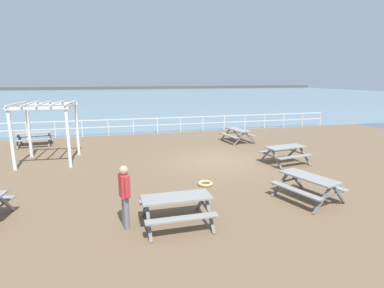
{
  "coord_description": "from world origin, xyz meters",
  "views": [
    {
      "loc": [
        -4.67,
        -12.91,
        3.77
      ],
      "look_at": [
        -1.18,
        0.19,
        0.8
      ],
      "focal_mm": 28.32,
      "sensor_mm": 36.0,
      "label": 1
    }
  ],
  "objects_px": {
    "picnic_table_far_left": "(176,203)",
    "picnic_table_seaward": "(34,136)",
    "picnic_table_near_left": "(285,151)",
    "visitor": "(125,193)",
    "picnic_table_mid_centre": "(238,132)",
    "lattice_pergola": "(46,118)",
    "picnic_table_far_right": "(309,182)"
  },
  "relations": [
    {
      "from": "picnic_table_near_left",
      "to": "picnic_table_far_left",
      "type": "relative_size",
      "value": 1.11
    },
    {
      "from": "picnic_table_mid_centre",
      "to": "picnic_table_far_left",
      "type": "relative_size",
      "value": 1.1
    },
    {
      "from": "picnic_table_far_left",
      "to": "picnic_table_seaward",
      "type": "xyz_separation_m",
      "value": [
        -5.8,
        11.29,
        0.0
      ]
    },
    {
      "from": "picnic_table_far_left",
      "to": "picnic_table_seaward",
      "type": "height_order",
      "value": "same"
    },
    {
      "from": "picnic_table_near_left",
      "to": "picnic_table_far_left",
      "type": "height_order",
      "value": "same"
    },
    {
      "from": "picnic_table_mid_centre",
      "to": "picnic_table_far_left",
      "type": "height_order",
      "value": "same"
    },
    {
      "from": "picnic_table_near_left",
      "to": "visitor",
      "type": "bearing_deg",
      "value": -157.86
    },
    {
      "from": "picnic_table_far_left",
      "to": "picnic_table_near_left",
      "type": "bearing_deg",
      "value": 36.44
    },
    {
      "from": "picnic_table_mid_centre",
      "to": "lattice_pergola",
      "type": "xyz_separation_m",
      "value": [
        -10.07,
        -1.81,
        1.41
      ]
    },
    {
      "from": "visitor",
      "to": "lattice_pergola",
      "type": "xyz_separation_m",
      "value": [
        -3.06,
        7.32,
        1.05
      ]
    },
    {
      "from": "picnic_table_far_left",
      "to": "lattice_pergola",
      "type": "distance_m",
      "value": 8.75
    },
    {
      "from": "picnic_table_mid_centre",
      "to": "visitor",
      "type": "relative_size",
      "value": 1.2
    },
    {
      "from": "picnic_table_far_right",
      "to": "visitor",
      "type": "relative_size",
      "value": 1.3
    },
    {
      "from": "visitor",
      "to": "lattice_pergola",
      "type": "bearing_deg",
      "value": -78.94
    },
    {
      "from": "picnic_table_seaward",
      "to": "visitor",
      "type": "height_order",
      "value": "visitor"
    },
    {
      "from": "visitor",
      "to": "picnic_table_seaward",
      "type": "bearing_deg",
      "value": -79.59
    },
    {
      "from": "picnic_table_mid_centre",
      "to": "visitor",
      "type": "height_order",
      "value": "visitor"
    },
    {
      "from": "picnic_table_mid_centre",
      "to": "picnic_table_seaward",
      "type": "bearing_deg",
      "value": 71.75
    },
    {
      "from": "picnic_table_far_left",
      "to": "lattice_pergola",
      "type": "height_order",
      "value": "lattice_pergola"
    },
    {
      "from": "picnic_table_far_right",
      "to": "picnic_table_seaward",
      "type": "relative_size",
      "value": 1.12
    },
    {
      "from": "picnic_table_mid_centre",
      "to": "picnic_table_seaward",
      "type": "xyz_separation_m",
      "value": [
        -11.52,
        2.02,
        0.0
      ]
    },
    {
      "from": "picnic_table_mid_centre",
      "to": "visitor",
      "type": "bearing_deg",
      "value": 134.16
    },
    {
      "from": "picnic_table_far_left",
      "to": "picnic_table_far_right",
      "type": "xyz_separation_m",
      "value": [
        4.33,
        0.53,
        0.0
      ]
    },
    {
      "from": "picnic_table_near_left",
      "to": "picnic_table_far_right",
      "type": "relative_size",
      "value": 0.93
    },
    {
      "from": "picnic_table_mid_centre",
      "to": "picnic_table_far_right",
      "type": "distance_m",
      "value": 8.86
    },
    {
      "from": "picnic_table_far_right",
      "to": "lattice_pergola",
      "type": "relative_size",
      "value": 0.8
    },
    {
      "from": "picnic_table_far_right",
      "to": "picnic_table_seaward",
      "type": "xyz_separation_m",
      "value": [
        -10.13,
        10.77,
        0.0
      ]
    },
    {
      "from": "picnic_table_far_left",
      "to": "picnic_table_mid_centre",
      "type": "bearing_deg",
      "value": 57.95
    },
    {
      "from": "lattice_pergola",
      "to": "picnic_table_far_left",
      "type": "bearing_deg",
      "value": -55.97
    },
    {
      "from": "picnic_table_near_left",
      "to": "picnic_table_far_right",
      "type": "distance_m",
      "value": 4.23
    },
    {
      "from": "picnic_table_near_left",
      "to": "lattice_pergola",
      "type": "height_order",
      "value": "lattice_pergola"
    },
    {
      "from": "picnic_table_near_left",
      "to": "visitor",
      "type": "height_order",
      "value": "visitor"
    }
  ]
}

